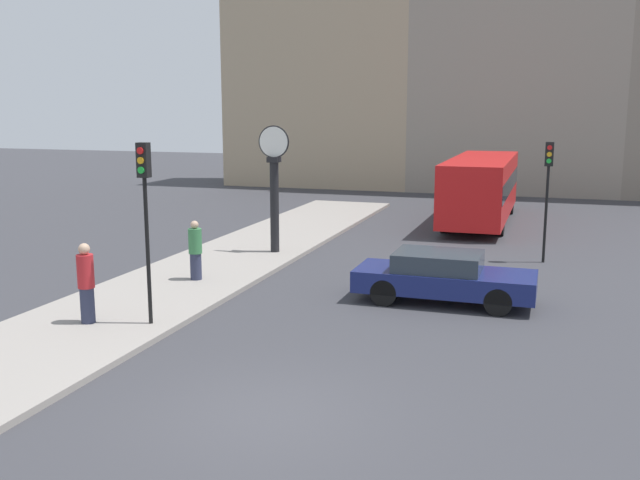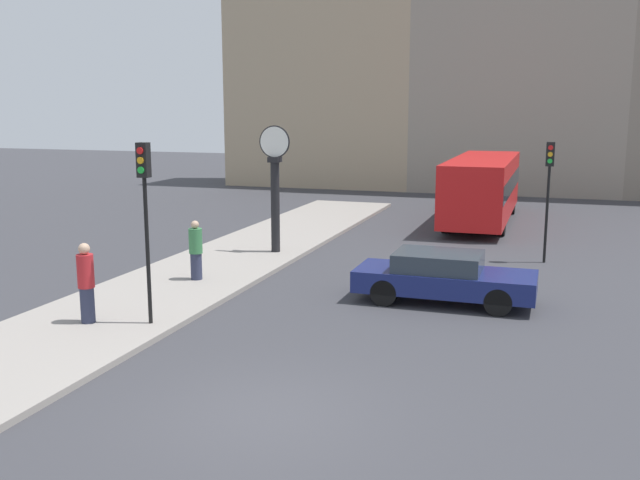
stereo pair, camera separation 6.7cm
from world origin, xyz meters
name	(u,v)px [view 1 (the left image)]	position (x,y,z in m)	size (l,w,h in m)	color
ground_plane	(266,414)	(0.00, 0.00, 0.00)	(120.00, 120.00, 0.00)	#38383D
sidewalk_corner	(244,253)	(-5.58, 11.50, 0.07)	(3.95, 26.99, 0.13)	gray
building_row	(504,41)	(1.08, 33.52, 8.67)	(31.60, 5.00, 19.21)	tan
sedan_car	(443,277)	(1.71, 7.73, 0.68)	(4.54, 1.79, 1.31)	navy
bus_distant	(481,186)	(1.29, 21.12, 1.61)	(2.48, 9.83, 2.81)	red
traffic_light_near	(145,196)	(-4.23, 3.39, 3.03)	(0.26, 0.24, 4.07)	black
traffic_light_far	(548,177)	(4.08, 13.55, 2.77)	(0.26, 0.24, 3.87)	black
street_clock	(274,187)	(-4.58, 11.82, 2.32)	(1.07, 0.38, 4.23)	black
pedestrian_green_hoodie	(195,250)	(-5.24, 7.46, 0.97)	(0.38, 0.38, 1.69)	#2D334C
pedestrian_red_top	(86,283)	(-5.61, 3.00, 1.06)	(0.37, 0.37, 1.84)	#2D334C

